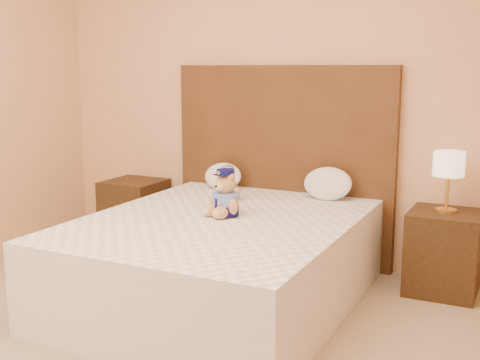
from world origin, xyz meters
name	(u,v)px	position (x,y,z in m)	size (l,w,h in m)	color
bed	(221,260)	(0.00, 1.20, 0.28)	(1.60, 2.00, 0.55)	white
headboard	(282,164)	(0.00, 2.21, 0.75)	(1.75, 0.08, 1.50)	#513118
nightstand_left	(135,213)	(-1.25, 2.00, 0.28)	(0.45, 0.45, 0.55)	#392612
nightstand_right	(443,252)	(1.25, 2.00, 0.28)	(0.45, 0.45, 0.55)	#392612
lamp	(449,167)	(1.25, 2.00, 0.85)	(0.20, 0.20, 0.40)	gold
teddy_police	(225,193)	(0.00, 1.27, 0.70)	(0.26, 0.25, 0.30)	#A77B41
teddy_prisoner	(228,184)	(-0.20, 1.69, 0.67)	(0.21, 0.20, 0.23)	#A77B41
pillow_left	(223,175)	(-0.42, 2.03, 0.66)	(0.31, 0.20, 0.22)	white
pillow_right	(328,182)	(0.43, 2.03, 0.68)	(0.35, 0.23, 0.25)	white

